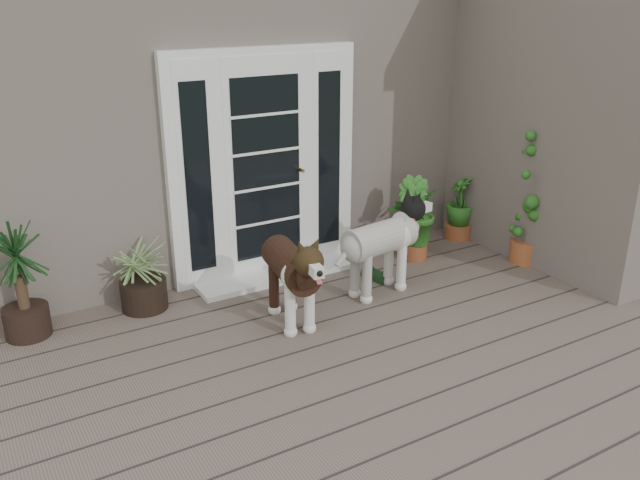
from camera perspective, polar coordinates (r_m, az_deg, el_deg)
deck at (r=5.09m, az=8.92°, el=-11.27°), size 6.20×4.60×0.12m
house_main at (r=8.12m, az=-10.11°, el=12.13°), size 7.40×4.00×3.10m
house_wing at (r=7.30m, az=22.11°, el=9.97°), size 1.60×2.40×3.10m
door_unit at (r=6.26m, az=-4.79°, el=6.47°), size 1.90×0.14×2.15m
door_step at (r=6.44m, az=-3.72°, el=-2.99°), size 1.60×0.40×0.05m
brindle_dog at (r=5.43m, az=-2.53°, el=-3.53°), size 0.52×0.97×0.77m
white_dog at (r=5.98m, az=5.14°, el=-1.15°), size 0.99×0.54×0.78m
spider_plant at (r=5.89m, az=-15.14°, el=-2.59°), size 0.76×0.76×0.71m
yucca at (r=5.70m, az=-24.48°, el=-3.14°), size 0.71×0.71×0.98m
herb_a at (r=6.87m, az=7.71°, el=1.10°), size 0.67×0.67×0.64m
herb_b at (r=6.84m, az=8.20°, el=0.94°), size 0.57×0.57×0.63m
herb_c at (r=7.50m, az=11.92°, el=2.27°), size 0.50×0.50×0.57m
sapling at (r=6.84m, az=17.93°, el=4.65°), size 0.63×0.63×1.66m
clog_left at (r=6.39m, az=4.85°, el=-2.99°), size 0.22×0.36×0.10m
clog_right at (r=6.89m, az=3.56°, el=-1.16°), size 0.14×0.29×0.09m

